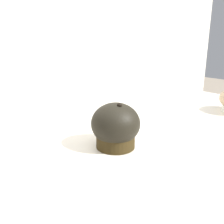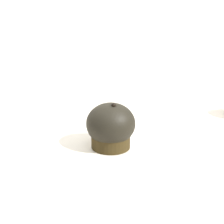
# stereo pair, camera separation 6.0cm
# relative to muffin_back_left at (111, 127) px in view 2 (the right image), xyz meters

# --- Properties ---
(wall_back) EXTENTS (3.20, 0.10, 1.80)m
(wall_back) POSITION_rel_muffin_back_left_xyz_m (0.10, 0.72, -0.08)
(wall_back) COLOR beige
(wall_back) RESTS_ON ground
(muffin_back_left) EXTENTS (0.10, 0.10, 0.09)m
(muffin_back_left) POSITION_rel_muffin_back_left_xyz_m (0.00, 0.00, 0.00)
(muffin_back_left) COLOR #312510
(muffin_back_left) RESTS_ON display_counter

